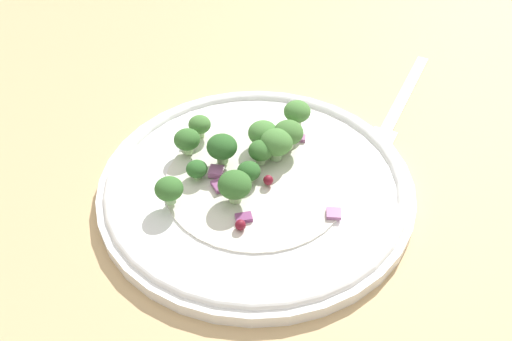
{
  "coord_description": "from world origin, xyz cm",
  "views": [
    {
      "loc": [
        7.18,
        -35.49,
        38.08
      ],
      "look_at": [
        -1.16,
        1.63,
        2.7
      ],
      "focal_mm": 41.51,
      "sensor_mm": 36.0,
      "label": 1
    }
  ],
  "objects_px": {
    "broccoli_floret_1": "(297,112)",
    "fork": "(399,106)",
    "broccoli_floret_0": "(200,125)",
    "plate": "(256,185)",
    "broccoli_floret_2": "(187,140)"
  },
  "relations": [
    {
      "from": "plate",
      "to": "broccoli_floret_0",
      "type": "bearing_deg",
      "value": 143.45
    },
    {
      "from": "fork",
      "to": "broccoli_floret_1",
      "type": "bearing_deg",
      "value": -141.92
    },
    {
      "from": "broccoli_floret_0",
      "to": "broccoli_floret_2",
      "type": "xyz_separation_m",
      "value": [
        -0.0,
        -0.03,
        0.0
      ]
    },
    {
      "from": "broccoli_floret_1",
      "to": "fork",
      "type": "relative_size",
      "value": 0.14
    },
    {
      "from": "broccoli_floret_1",
      "to": "broccoli_floret_2",
      "type": "xyz_separation_m",
      "value": [
        -0.09,
        -0.06,
        -0.0
      ]
    },
    {
      "from": "broccoli_floret_0",
      "to": "fork",
      "type": "height_order",
      "value": "broccoli_floret_0"
    },
    {
      "from": "plate",
      "to": "broccoli_floret_2",
      "type": "xyz_separation_m",
      "value": [
        -0.07,
        0.02,
        0.02
      ]
    },
    {
      "from": "plate",
      "to": "broccoli_floret_1",
      "type": "xyz_separation_m",
      "value": [
        0.02,
        0.08,
        0.03
      ]
    },
    {
      "from": "broccoli_floret_1",
      "to": "plate",
      "type": "bearing_deg",
      "value": -105.28
    },
    {
      "from": "broccoli_floret_0",
      "to": "plate",
      "type": "bearing_deg",
      "value": -36.55
    },
    {
      "from": "broccoli_floret_0",
      "to": "broccoli_floret_2",
      "type": "distance_m",
      "value": 0.03
    },
    {
      "from": "broccoli_floret_2",
      "to": "plate",
      "type": "bearing_deg",
      "value": -17.83
    },
    {
      "from": "broccoli_floret_1",
      "to": "fork",
      "type": "distance_m",
      "value": 0.13
    },
    {
      "from": "broccoli_floret_1",
      "to": "fork",
      "type": "bearing_deg",
      "value": 38.08
    },
    {
      "from": "plate",
      "to": "fork",
      "type": "xyz_separation_m",
      "value": [
        0.12,
        0.16,
        -0.01
      ]
    }
  ]
}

